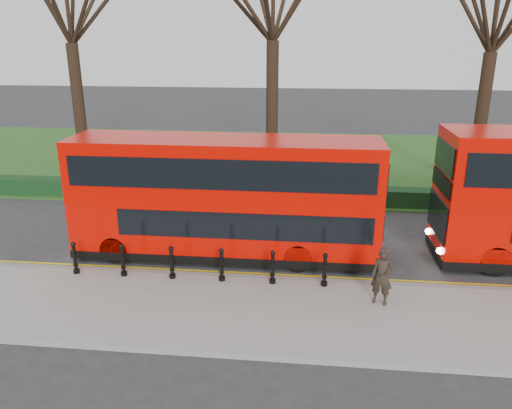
# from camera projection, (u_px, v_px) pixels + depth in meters

# --- Properties ---
(ground) EXTENTS (120.00, 120.00, 0.00)m
(ground) POSITION_uv_depth(u_px,v_px,m) (188.00, 264.00, 16.67)
(ground) COLOR #28282B
(ground) RESTS_ON ground
(pavement) EXTENTS (60.00, 4.00, 0.15)m
(pavement) POSITION_uv_depth(u_px,v_px,m) (163.00, 308.00, 13.82)
(pavement) COLOR gray
(pavement) RESTS_ON ground
(kerb) EXTENTS (60.00, 0.25, 0.16)m
(kerb) POSITION_uv_depth(u_px,v_px,m) (181.00, 275.00, 15.70)
(kerb) COLOR slate
(kerb) RESTS_ON ground
(grass_verge) EXTENTS (60.00, 18.00, 0.06)m
(grass_verge) POSITION_uv_depth(u_px,v_px,m) (245.00, 159.00, 30.79)
(grass_verge) COLOR #204C19
(grass_verge) RESTS_ON ground
(hedge) EXTENTS (60.00, 0.90, 0.80)m
(hedge) POSITION_uv_depth(u_px,v_px,m) (223.00, 192.00, 22.95)
(hedge) COLOR black
(hedge) RESTS_ON ground
(yellow_line_outer) EXTENTS (60.00, 0.10, 0.01)m
(yellow_line_outer) POSITION_uv_depth(u_px,v_px,m) (183.00, 273.00, 16.01)
(yellow_line_outer) COLOR yellow
(yellow_line_outer) RESTS_ON ground
(yellow_line_inner) EXTENTS (60.00, 0.10, 0.01)m
(yellow_line_inner) POSITION_uv_depth(u_px,v_px,m) (185.00, 270.00, 16.20)
(yellow_line_inner) COLOR yellow
(yellow_line_inner) RESTS_ON ground
(tree_right) EXTENTS (7.60, 7.60, 11.87)m
(tree_right) POSITION_uv_depth(u_px,v_px,m) (498.00, 2.00, 22.10)
(tree_right) COLOR black
(tree_right) RESTS_ON ground
(bollard_row) EXTENTS (7.87, 0.15, 1.00)m
(bollard_row) POSITION_uv_depth(u_px,v_px,m) (197.00, 264.00, 15.13)
(bollard_row) COLOR black
(bollard_row) RESTS_ON pavement
(bus_lead) EXTENTS (10.23, 2.35, 4.07)m
(bus_lead) POSITION_uv_depth(u_px,v_px,m) (225.00, 199.00, 16.70)
(bus_lead) COLOR #CA0700
(bus_lead) RESTS_ON ground
(pedestrian) EXTENTS (0.70, 0.58, 1.65)m
(pedestrian) POSITION_uv_depth(u_px,v_px,m) (382.00, 276.00, 13.64)
(pedestrian) COLOR black
(pedestrian) RESTS_ON pavement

